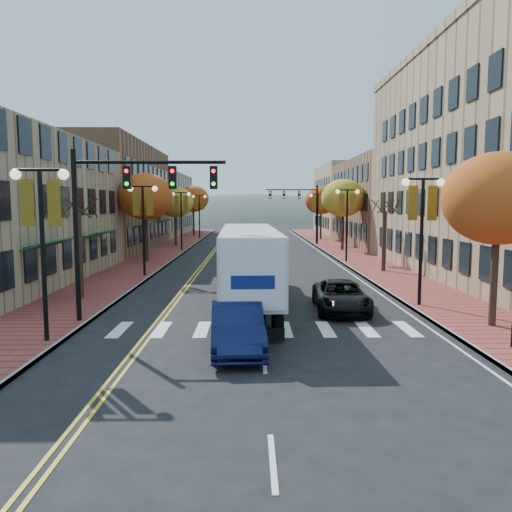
{
  "coord_description": "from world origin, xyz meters",
  "views": [
    {
      "loc": [
        -0.41,
        -16.97,
        4.87
      ],
      "look_at": [
        -0.15,
        8.45,
        2.2
      ],
      "focal_mm": 35.0,
      "sensor_mm": 36.0,
      "label": 1
    }
  ],
  "objects": [
    {
      "name": "building_right_far",
      "position": [
        18.5,
        64.0,
        5.5
      ],
      "size": [
        15.0,
        20.0,
        11.0
      ],
      "primitive_type": "cube",
      "color": "#9E8966",
      "rests_on": "ground"
    },
    {
      "name": "black_suv",
      "position": [
        3.68,
        5.3,
        0.69
      ],
      "size": [
        2.52,
        5.08,
        1.38
      ],
      "primitive_type": "imported",
      "rotation": [
        0.0,
        0.0,
        -0.05
      ],
      "color": "black",
      "rests_on": "ground"
    },
    {
      "name": "car_far_white",
      "position": [
        -1.84,
        47.57,
        0.73
      ],
      "size": [
        2.0,
        4.38,
        1.46
      ],
      "primitive_type": "imported",
      "rotation": [
        0.0,
        0.0,
        0.07
      ],
      "color": "silver",
      "rests_on": "ground"
    },
    {
      "name": "lamp_left_b",
      "position": [
        -7.5,
        16.0,
        4.29
      ],
      "size": [
        1.96,
        0.36,
        6.05
      ],
      "color": "black",
      "rests_on": "ground"
    },
    {
      "name": "lamp_left_a",
      "position": [
        -7.5,
        0.0,
        4.29
      ],
      "size": [
        1.96,
        0.36,
        6.05
      ],
      "color": "black",
      "rests_on": "ground"
    },
    {
      "name": "tree_left_d",
      "position": [
        -9.0,
        58.0,
        5.6
      ],
      "size": [
        4.61,
        4.61,
        7.42
      ],
      "color": "#382619",
      "rests_on": "sidewalk_left"
    },
    {
      "name": "tree_right_b",
      "position": [
        9.0,
        18.0,
        2.25
      ],
      "size": [
        0.28,
        0.28,
        4.2
      ],
      "color": "#382619",
      "rests_on": "sidewalk_right"
    },
    {
      "name": "lamp_right_a",
      "position": [
        7.5,
        6.0,
        4.29
      ],
      "size": [
        1.96,
        0.36,
        6.05
      ],
      "color": "black",
      "rests_on": "ground"
    },
    {
      "name": "tree_right_c",
      "position": [
        9.0,
        34.0,
        5.45
      ],
      "size": [
        4.48,
        4.48,
        7.21
      ],
      "color": "#382619",
      "rests_on": "sidewalk_right"
    },
    {
      "name": "sidewalk_left",
      "position": [
        -9.0,
        32.5,
        0.07
      ],
      "size": [
        4.0,
        85.0,
        0.15
      ],
      "primitive_type": "cube",
      "color": "brown",
      "rests_on": "ground"
    },
    {
      "name": "building_right_mid",
      "position": [
        18.5,
        42.0,
        5.0
      ],
      "size": [
        15.0,
        24.0,
        10.0
      ],
      "primitive_type": "cube",
      "color": "brown",
      "rests_on": "ground"
    },
    {
      "name": "traffic_mast_far",
      "position": [
        5.48,
        42.0,
        4.92
      ],
      "size": [
        6.1,
        0.34,
        7.0
      ],
      "color": "black",
      "rests_on": "ground"
    },
    {
      "name": "car_far_oncoming",
      "position": [
        2.56,
        71.18,
        0.65
      ],
      "size": [
        1.7,
        4.04,
        1.3
      ],
      "primitive_type": "imported",
      "rotation": [
        0.0,
        0.0,
        3.06
      ],
      "color": "#929398",
      "rests_on": "ground"
    },
    {
      "name": "lamp_left_c",
      "position": [
        -7.5,
        34.0,
        4.29
      ],
      "size": [
        1.96,
        0.36,
        6.05
      ],
      "color": "black",
      "rests_on": "ground"
    },
    {
      "name": "ground",
      "position": [
        0.0,
        0.0,
        0.0
      ],
      "size": [
        200.0,
        200.0,
        0.0
      ],
      "primitive_type": "plane",
      "color": "black",
      "rests_on": "ground"
    },
    {
      "name": "sidewalk_right",
      "position": [
        9.0,
        32.5,
        0.07
      ],
      "size": [
        4.0,
        85.0,
        0.15
      ],
      "primitive_type": "cube",
      "color": "brown",
      "rests_on": "ground"
    },
    {
      "name": "tree_left_c",
      "position": [
        -9.0,
        40.0,
        5.05
      ],
      "size": [
        4.16,
        4.16,
        6.69
      ],
      "color": "#382619",
      "rests_on": "sidewalk_left"
    },
    {
      "name": "lamp_right_c",
      "position": [
        7.5,
        42.0,
        4.29
      ],
      "size": [
        1.96,
        0.36,
        6.05
      ],
      "color": "black",
      "rests_on": "ground"
    },
    {
      "name": "tree_left_a",
      "position": [
        -9.0,
        8.0,
        2.25
      ],
      "size": [
        0.28,
        0.28,
        4.2
      ],
      "color": "#382619",
      "rests_on": "sidewalk_left"
    },
    {
      "name": "tree_right_d",
      "position": [
        9.0,
        50.0,
        5.29
      ],
      "size": [
        4.35,
        4.35,
        7.0
      ],
      "color": "#382619",
      "rests_on": "sidewalk_right"
    },
    {
      "name": "lamp_right_b",
      "position": [
        7.5,
        24.0,
        4.29
      ],
      "size": [
        1.96,
        0.36,
        6.05
      ],
      "color": "black",
      "rests_on": "ground"
    },
    {
      "name": "building_left_mid",
      "position": [
        -17.0,
        36.0,
        5.5
      ],
      "size": [
        12.0,
        24.0,
        11.0
      ],
      "primitive_type": "cube",
      "color": "brown",
      "rests_on": "ground"
    },
    {
      "name": "traffic_mast_near",
      "position": [
        -5.48,
        3.0,
        4.92
      ],
      "size": [
        6.1,
        0.35,
        7.0
      ],
      "color": "black",
      "rests_on": "ground"
    },
    {
      "name": "building_left_far",
      "position": [
        -17.0,
        61.0,
        4.75
      ],
      "size": [
        12.0,
        26.0,
        9.5
      ],
      "primitive_type": "cube",
      "color": "#9E8966",
      "rests_on": "ground"
    },
    {
      "name": "navy_sedan",
      "position": [
        -0.87,
        -0.71,
        0.79
      ],
      "size": [
        1.99,
        4.92,
        1.59
      ],
      "primitive_type": "imported",
      "rotation": [
        0.0,
        0.0,
        0.06
      ],
      "color": "#0D1236",
      "rests_on": "ground"
    },
    {
      "name": "tree_left_b",
      "position": [
        -9.0,
        24.0,
        5.45
      ],
      "size": [
        4.48,
        4.48,
        7.21
      ],
      "color": "#382619",
      "rests_on": "sidewalk_left"
    },
    {
      "name": "semi_truck",
      "position": [
        -0.53,
        6.93,
        2.18
      ],
      "size": [
        2.76,
        14.96,
        3.73
      ],
      "rotation": [
        0.0,
        0.0,
        0.03
      ],
      "color": "black",
      "rests_on": "ground"
    },
    {
      "name": "car_far_silver",
      "position": [
        0.5,
        55.42,
        0.58
      ],
      "size": [
        1.9,
        4.11,
        1.16
      ],
      "primitive_type": "imported",
      "rotation": [
        0.0,
        0.0,
        0.07
      ],
      "color": "#B9BAC2",
      "rests_on": "ground"
    },
    {
      "name": "lamp_left_d",
      "position": [
        -7.5,
        52.0,
        4.29
      ],
      "size": [
        1.96,
        0.36,
        6.05
      ],
      "color": "black",
      "rests_on": "ground"
    },
    {
      "name": "tree_right_a",
      "position": [
        9.0,
        2.0,
        5.05
      ],
      "size": [
        4.16,
        4.16,
        6.69
      ],
      "color": "#382619",
      "rests_on": "sidewalk_right"
    }
  ]
}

